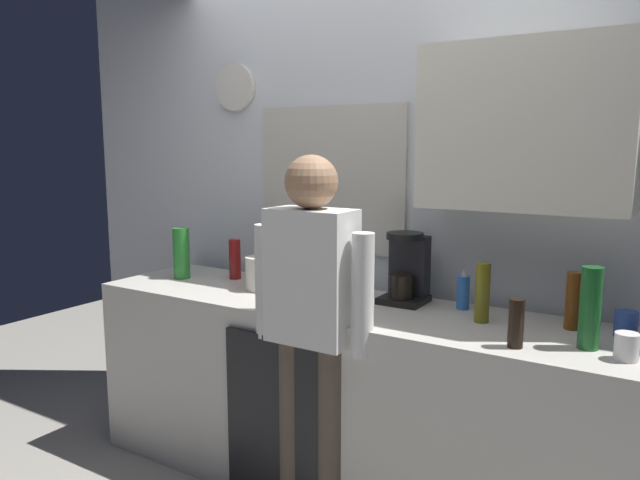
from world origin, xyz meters
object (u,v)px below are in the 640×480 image
Objects in this scene: bottle_green_wine at (590,308)px; bottle_dark_sauce at (516,323)px; dish_soap at (463,292)px; bottle_clear_soda at (181,253)px; coffee_maker at (407,271)px; person_at_sink at (312,312)px; cup_white_mug at (627,347)px; cup_blue_mug at (626,324)px; bottle_amber_beer at (573,301)px; cup_terracotta_mug at (257,275)px; storage_canister at (259,274)px; bottle_red_vinegar at (235,259)px; bottle_olive_oil at (482,293)px; mixing_bowl at (345,287)px.

bottle_dark_sauce is at bearing -151.15° from bottle_green_wine.
bottle_dark_sauce is 1.00× the size of dish_soap.
bottle_clear_soda reaches higher than bottle_dark_sauce.
person_at_sink reaches higher than coffee_maker.
cup_white_mug is (2.22, -0.14, -0.09)m from bottle_clear_soda.
bottle_clear_soda reaches higher than cup_blue_mug.
coffee_maker reaches higher than bottle_amber_beer.
cup_white_mug is 0.06× the size of person_at_sink.
dish_soap reaches higher than cup_terracotta_mug.
bottle_amber_beer is at bearing -3.58° from coffee_maker.
bottle_clear_soda is 2.22m from cup_white_mug.
bottle_green_wine is 1.07m from person_at_sink.
cup_blue_mug is at bearing 65.83° from bottle_green_wine.
bottle_dark_sauce and dish_soap have the same top height.
person_at_sink is at bearing -154.65° from bottle_amber_beer.
bottle_amber_beer reaches higher than cup_white_mug.
cup_blue_mug is at bearing -2.61° from coffee_maker.
bottle_amber_beer is 0.77× the size of bottle_green_wine.
bottle_dark_sauce is 1.34m from storage_canister.
bottle_red_vinegar is 0.19m from cup_terracotta_mug.
person_at_sink is at bearing -31.27° from storage_canister.
bottle_clear_soda is at bearing -178.46° from bottle_olive_oil.
cup_white_mug is at bearing -18.81° from coffee_maker.
bottle_clear_soda is at bearing -176.02° from bottle_amber_beer.
bottle_red_vinegar is at bearing 170.70° from cup_terracotta_mug.
cup_blue_mug is 1.24m from mixing_bowl.
coffee_maker is at bearing 177.39° from cup_blue_mug.
bottle_dark_sauce is 0.98m from mixing_bowl.
person_at_sink is at bearing -34.41° from cup_terracotta_mug.
bottle_dark_sauce is 1.80× the size of cup_blue_mug.
bottle_green_wine is 1.67m from cup_terracotta_mug.
coffee_maker is at bearing 14.06° from storage_canister.
storage_canister is (0.10, -0.11, 0.04)m from cup_terracotta_mug.
bottle_red_vinegar is 1.00× the size of mixing_bowl.
person_at_sink is (0.51, -0.31, -0.05)m from storage_canister.
cup_terracotta_mug is (-1.56, -0.03, -0.07)m from bottle_amber_beer.
bottle_amber_beer is at bearing 15.74° from bottle_olive_oil.
cup_white_mug is 1.03× the size of cup_terracotta_mug.
storage_canister reaches higher than mixing_bowl.
bottle_olive_oil is 1.13m from storage_canister.
person_at_sink is at bearing -77.65° from mixing_bowl.
bottle_clear_soda is 2.19m from cup_blue_mug.
cup_blue_mug is (0.53, 0.10, -0.07)m from bottle_olive_oil.
bottle_dark_sauce is at bearing -8.98° from storage_canister.
bottle_olive_oil is 0.83× the size of bottle_green_wine.
storage_canister is (-1.46, -0.14, -0.03)m from bottle_amber_beer.
bottle_green_wine is 1.16m from mixing_bowl.
bottle_red_vinegar is 2.39× the size of cup_terracotta_mug.
cup_white_mug is at bearing -51.78° from bottle_amber_beer.
bottle_amber_beer is 0.20m from cup_blue_mug.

